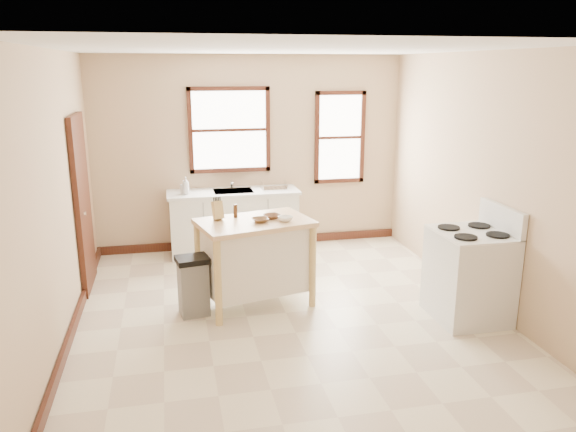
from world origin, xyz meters
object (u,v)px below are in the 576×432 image
at_px(soap_bottle_a, 186,186).
at_px(kitchen_island, 255,263).
at_px(bowl_b, 272,216).
at_px(dish_rack, 274,186).
at_px(bowl_a, 260,220).
at_px(pepper_grinder, 235,211).
at_px(knife_block, 218,211).
at_px(trash_bin, 193,286).
at_px(gas_stove, 470,263).
at_px(soap_bottle_b, 184,187).
at_px(bowl_c, 285,219).

xyz_separation_m(soap_bottle_a, kitchen_island, (0.68, -1.80, -0.55)).
distance_m(kitchen_island, bowl_b, 0.56).
bearing_deg(kitchen_island, dish_rack, 59.16).
bearing_deg(bowl_a, dish_rack, 75.00).
bearing_deg(pepper_grinder, dish_rack, 65.95).
relative_size(knife_block, bowl_b, 1.11).
relative_size(dish_rack, trash_bin, 0.55).
xyz_separation_m(knife_block, bowl_a, (0.44, -0.19, -0.08)).
relative_size(kitchen_island, trash_bin, 1.83).
height_order(soap_bottle_a, knife_block, knife_block).
relative_size(kitchen_island, pepper_grinder, 8.07).
height_order(pepper_grinder, bowl_a, pepper_grinder).
height_order(kitchen_island, gas_stove, gas_stove).
height_order(soap_bottle_b, pepper_grinder, pepper_grinder).
xyz_separation_m(pepper_grinder, trash_bin, (-0.51, -0.31, -0.73)).
bearing_deg(bowl_c, kitchen_island, 163.61).
relative_size(knife_block, gas_stove, 0.16).
bearing_deg(kitchen_island, pepper_grinder, 123.72).
height_order(knife_block, bowl_b, knife_block).
bearing_deg(gas_stove, trash_bin, 166.49).
height_order(dish_rack, knife_block, knife_block).
bearing_deg(bowl_a, soap_bottle_b, 111.28).
distance_m(kitchen_island, pepper_grinder, 0.62).
height_order(pepper_grinder, trash_bin, pepper_grinder).
xyz_separation_m(knife_block, trash_bin, (-0.31, -0.25, -0.76)).
relative_size(soap_bottle_b, kitchen_island, 0.15).
xyz_separation_m(dish_rack, knife_block, (-0.97, -1.76, 0.12)).
bearing_deg(dish_rack, bowl_c, -92.17).
height_order(soap_bottle_b, dish_rack, soap_bottle_b).
xyz_separation_m(knife_block, pepper_grinder, (0.20, 0.05, -0.02)).
bearing_deg(soap_bottle_a, kitchen_island, -82.83).
distance_m(knife_block, bowl_c, 0.75).
xyz_separation_m(soap_bottle_a, pepper_grinder, (0.49, -1.63, 0.02)).
bearing_deg(dish_rack, bowl_a, -100.05).
height_order(soap_bottle_a, soap_bottle_b, soap_bottle_a).
bearing_deg(kitchen_island, bowl_b, -0.66).
distance_m(bowl_b, trash_bin, 1.15).
relative_size(soap_bottle_a, bowl_c, 1.48).
xyz_separation_m(soap_bottle_b, kitchen_island, (0.70, -1.85, -0.52)).
height_order(soap_bottle_b, bowl_a, soap_bottle_b).
bearing_deg(soap_bottle_a, knife_block, -93.74).
distance_m(pepper_grinder, bowl_c, 0.58).
bearing_deg(knife_block, bowl_b, -21.35).
distance_m(soap_bottle_a, kitchen_island, 2.00).
xyz_separation_m(bowl_b, trash_bin, (-0.91, -0.19, -0.68)).
height_order(trash_bin, gas_stove, gas_stove).
height_order(bowl_a, gas_stove, gas_stove).
xyz_separation_m(pepper_grinder, gas_stove, (2.36, -1.00, -0.45)).
relative_size(dish_rack, bowl_c, 2.23).
bearing_deg(soap_bottle_a, pepper_grinder, -86.70).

